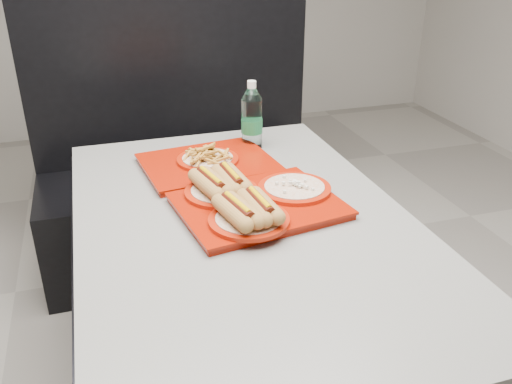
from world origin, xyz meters
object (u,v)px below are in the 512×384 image
object	(u,v)px
tray_near	(252,200)
tray_far	(208,161)
booth_bench	(182,177)
water_bottle	(252,119)
diner_table	(245,269)

from	to	relation	value
tray_near	tray_far	world-z (taller)	tray_near
booth_bench	water_bottle	bearing A→B (deg)	-73.14
water_bottle	booth_bench	bearing A→B (deg)	106.86
booth_bench	tray_near	world-z (taller)	booth_bench
diner_table	booth_bench	size ratio (longest dim) A/B	1.05
booth_bench	water_bottle	size ratio (longest dim) A/B	5.57
booth_bench	water_bottle	xyz separation A→B (m)	(0.18, -0.58, 0.45)
tray_near	water_bottle	world-z (taller)	water_bottle
booth_bench	tray_near	distance (m)	1.12
booth_bench	tray_near	size ratio (longest dim) A/B	2.78
booth_bench	diner_table	bearing A→B (deg)	-90.00
tray_near	tray_far	size ratio (longest dim) A/B	1.07
diner_table	tray_far	distance (m)	0.42
water_bottle	tray_far	bearing A→B (deg)	-144.40
tray_near	tray_far	distance (m)	0.34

